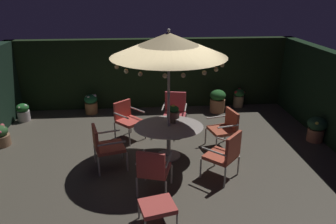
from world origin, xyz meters
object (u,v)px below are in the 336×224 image
Objects in this scene: patio_chair_northeast at (105,144)px; patio_dining_table at (169,131)px; centerpiece_planter at (173,112)px; ottoman_footrest at (157,207)px; potted_plant_back_right at (316,128)px; potted_plant_right_near at (23,112)px; patio_chair_southwest at (175,110)px; potted_plant_right_far at (239,98)px; potted_plant_back_center at (0,136)px; patio_chair_east at (153,168)px; potted_plant_front_corner at (218,101)px; patio_umbrella at (169,45)px; potted_plant_left_near at (91,104)px; patio_chair_north at (127,117)px; patio_chair_southeast at (225,153)px; patio_chair_south at (225,126)px.

patio_dining_table is at bearing 15.21° from patio_chair_northeast.
centerpiece_planter is 2.47m from ottoman_footrest.
potted_plant_back_right is at bearing 4.80° from centerpiece_planter.
centerpiece_planter is 0.83× the size of potted_plant_right_near.
patio_chair_southwest is 1.78× the size of potted_plant_right_far.
patio_chair_northeast is 2.92m from potted_plant_back_center.
patio_chair_east is 4.48m from potted_plant_back_right.
patio_chair_east is 4.50m from potted_plant_front_corner.
patio_umbrella is 4.44× the size of ottoman_footrest.
patio_chair_northeast is at bearing -132.96° from patio_chair_southwest.
potted_plant_left_near is at bearing 112.40° from patio_chair_east.
patio_chair_north reaches higher than ottoman_footrest.
ottoman_footrest is at bearing -79.54° from patio_chair_north.
patio_chair_northeast is 2.40m from patio_chair_southwest.
patio_chair_southeast is 1.58× the size of ottoman_footrest.
patio_dining_table is 2.61× the size of potted_plant_left_near.
potted_plant_right_far is (2.50, 3.00, -2.19)m from patio_umbrella.
patio_chair_south is at bearing 13.31° from patio_dining_table.
potted_plant_right_near is (0.02, 1.52, 0.01)m from potted_plant_back_center.
patio_chair_southwest is (0.17, 1.21, -0.42)m from centerpiece_planter.
centerpiece_planter reaches higher than patio_chair_southwest.
potted_plant_back_center is (-3.98, 0.87, -2.25)m from patio_umbrella.
patio_chair_south is at bearing 14.26° from patio_chair_northeast.
patio_chair_south reaches higher than potted_plant_right_near.
patio_umbrella is at bearing 171.01° from patio_dining_table.
centerpiece_planter reaches higher than patio_chair_east.
patio_dining_table is at bearing -129.75° from potted_plant_right_far.
patio_chair_northeast is at bearing -159.79° from centerpiece_planter.
patio_chair_east reaches higher than potted_plant_right_far.
patio_chair_south reaches higher than potted_plant_right_far.
ottoman_footrest is 4.71m from potted_plant_back_center.
patio_dining_table reaches higher than potted_plant_right_near.
potted_plant_front_corner reaches higher than ottoman_footrest.
patio_chair_east is 1.35× the size of potted_plant_front_corner.
potted_plant_right_near is (-3.96, 2.38, -0.36)m from patio_dining_table.
ottoman_footrest is at bearing -139.26° from patio_chair_southeast.
patio_chair_southwest is at bearing 76.16° from patio_chair_east.
patio_chair_southwest is 1.65× the size of potted_plant_back_right.
patio_chair_northeast is at bearing -164.79° from patio_umbrella.
potted_plant_back_center is 0.75× the size of potted_plant_front_corner.
centerpiece_planter is 3.00m from potted_plant_front_corner.
patio_umbrella is 2.40m from patio_chair_south.
patio_chair_north reaches higher than potted_plant_front_corner.
patio_chair_northeast is at bearing -135.84° from potted_plant_front_corner.
patio_chair_north is (-0.95, 1.02, -1.94)m from patio_umbrella.
potted_plant_left_near is (-2.22, 2.65, -0.69)m from centerpiece_planter.
centerpiece_planter is at bearing 20.21° from patio_chair_northeast.
centerpiece_planter is (0.11, 0.17, 0.37)m from patio_dining_table.
potted_plant_left_near reaches higher than potted_plant_right_far.
patio_chair_northeast reaches higher than patio_dining_table.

